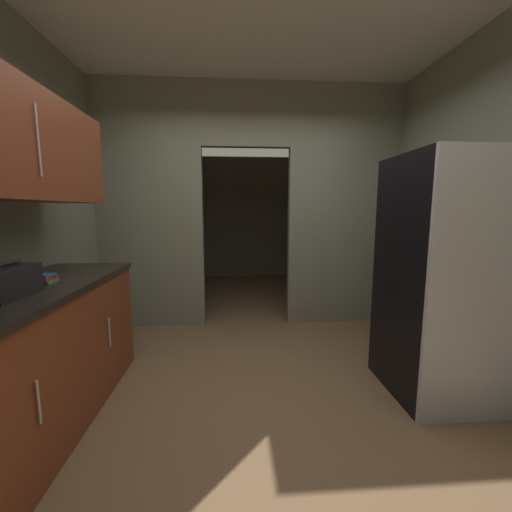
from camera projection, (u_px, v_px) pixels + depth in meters
The scene contains 9 objects.
ground at pixel (264, 398), 2.40m from camera, with size 20.00×20.00×0.00m, color brown.
kitchen_overhead_slab at pixel (259, 17), 2.48m from camera, with size 3.99×7.32×0.06m, color silver.
kitchen_partition at pixel (252, 199), 3.83m from camera, with size 3.59×0.12×2.85m.
adjoining_room_shell at pixel (245, 209), 5.82m from camera, with size 3.59×2.95×2.85m.
refrigerator at pixel (445, 278), 2.38m from camera, with size 0.76×0.80×1.79m.
lower_cabinet_run at pixel (28, 365), 1.94m from camera, with size 0.65×2.01×0.93m.
upper_cabinet_counterside at pixel (4, 140), 1.76m from camera, with size 0.36×1.81×0.65m.
boombox at pixel (5, 283), 1.72m from camera, with size 0.19×0.36×0.19m.
book_stack at pixel (44, 279), 2.07m from camera, with size 0.14×0.17×0.06m.
Camera 1 is at (-0.22, -2.22, 1.39)m, focal length 22.49 mm.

